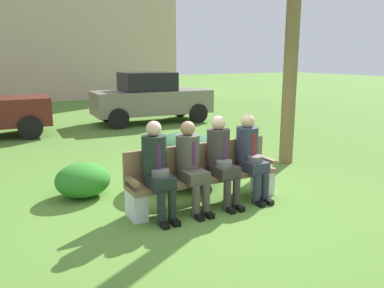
% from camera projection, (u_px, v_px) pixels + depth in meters
% --- Properties ---
extents(ground_plane, '(80.00, 80.00, 0.00)m').
position_uv_depth(ground_plane, '(200.00, 199.00, 6.06)').
color(ground_plane, '#53802F').
extents(park_bench, '(2.37, 0.44, 0.90)m').
position_uv_depth(park_bench, '(203.00, 175.00, 5.79)').
color(park_bench, brown).
rests_on(park_bench, ground).
extents(seated_man_leftmost, '(0.34, 0.72, 1.33)m').
position_uv_depth(seated_man_leftmost, '(157.00, 165.00, 5.24)').
color(seated_man_leftmost, '#1E2823').
rests_on(seated_man_leftmost, ground).
extents(seated_man_centerleft, '(0.34, 0.72, 1.28)m').
position_uv_depth(seated_man_centerleft, '(191.00, 161.00, 5.49)').
color(seated_man_centerleft, '#4C473D').
rests_on(seated_man_centerleft, ground).
extents(seated_man_centerright, '(0.34, 0.72, 1.32)m').
position_uv_depth(seated_man_centerright, '(221.00, 156.00, 5.73)').
color(seated_man_centerright, '#38332D').
rests_on(seated_man_centerright, ground).
extents(seated_man_rightmost, '(0.34, 0.72, 1.31)m').
position_uv_depth(seated_man_rightmost, '(250.00, 153.00, 5.98)').
color(seated_man_rightmost, '#2D3342').
rests_on(seated_man_rightmost, ground).
extents(shrub_near_bench, '(1.46, 1.34, 0.91)m').
position_uv_depth(shrub_near_bench, '(185.00, 159.00, 6.69)').
color(shrub_near_bench, '#2A5633').
rests_on(shrub_near_bench, ground).
extents(shrub_mid_lawn, '(0.86, 0.79, 0.54)m').
position_uv_depth(shrub_mid_lawn, '(83.00, 180.00, 6.12)').
color(shrub_mid_lawn, '#2D7E24').
rests_on(shrub_mid_lawn, ground).
extents(parked_car_far, '(3.99, 1.91, 1.68)m').
position_uv_depth(parked_car_far, '(151.00, 98.00, 13.06)').
color(parked_car_far, slate).
rests_on(parked_car_far, ground).
extents(building_backdrop, '(16.03, 7.10, 10.06)m').
position_uv_depth(building_backdrop, '(20.00, 2.00, 20.76)').
color(building_backdrop, '#C7A88F').
rests_on(building_backdrop, ground).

